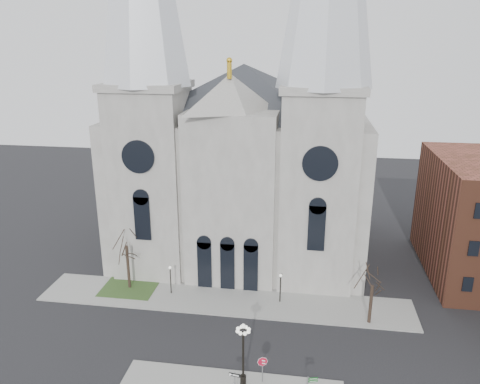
# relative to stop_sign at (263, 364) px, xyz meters

# --- Properties ---
(ground) EXTENTS (160.00, 160.00, 0.00)m
(ground) POSITION_rel_stop_sign_xyz_m (-5.42, 1.05, -1.85)
(ground) COLOR black
(ground) RESTS_ON ground
(sidewalk_far) EXTENTS (40.00, 6.00, 0.14)m
(sidewalk_far) POSITION_rel_stop_sign_xyz_m (-5.42, 12.05, -1.78)
(sidewalk_far) COLOR gray
(sidewalk_far) RESTS_ON ground
(grass_patch) EXTENTS (6.00, 5.00, 0.18)m
(grass_patch) POSITION_rel_stop_sign_xyz_m (-16.42, 13.05, -1.76)
(grass_patch) COLOR #2D471E
(grass_patch) RESTS_ON ground
(cathedral) EXTENTS (33.00, 26.66, 54.00)m
(cathedral) POSITION_rel_stop_sign_xyz_m (-5.42, 23.90, 16.63)
(cathedral) COLOR gray
(cathedral) RESTS_ON ground
(tree_left) EXTENTS (3.20, 3.20, 7.50)m
(tree_left) POSITION_rel_stop_sign_xyz_m (-16.42, 13.05, 3.74)
(tree_left) COLOR black
(tree_left) RESTS_ON ground
(tree_right) EXTENTS (3.20, 3.20, 6.00)m
(tree_right) POSITION_rel_stop_sign_xyz_m (9.58, 10.05, 2.62)
(tree_right) COLOR black
(tree_right) RESTS_ON ground
(ped_lamp_left) EXTENTS (0.32, 0.32, 3.26)m
(ped_lamp_left) POSITION_rel_stop_sign_xyz_m (-11.42, 12.55, 0.48)
(ped_lamp_left) COLOR black
(ped_lamp_left) RESTS_ON sidewalk_far
(ped_lamp_right) EXTENTS (0.32, 0.32, 3.26)m
(ped_lamp_right) POSITION_rel_stop_sign_xyz_m (0.58, 12.55, 0.48)
(ped_lamp_right) COLOR black
(ped_lamp_right) RESTS_ON sidewalk_far
(stop_sign) EXTENTS (0.86, 0.12, 2.39)m
(stop_sign) POSITION_rel_stop_sign_xyz_m (0.00, 0.00, 0.00)
(stop_sign) COLOR slate
(stop_sign) RESTS_ON sidewalk_near
(globe_lamp) EXTENTS (1.56, 1.56, 5.68)m
(globe_lamp) POSITION_rel_stop_sign_xyz_m (-1.50, -0.58, 1.86)
(globe_lamp) COLOR black
(globe_lamp) RESTS_ON sidewalk_near
(one_way_sign) EXTENTS (0.92, 0.16, 2.10)m
(one_way_sign) POSITION_rel_stop_sign_xyz_m (-1.99, -1.76, -0.28)
(one_way_sign) COLOR slate
(one_way_sign) RESTS_ON sidewalk_near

